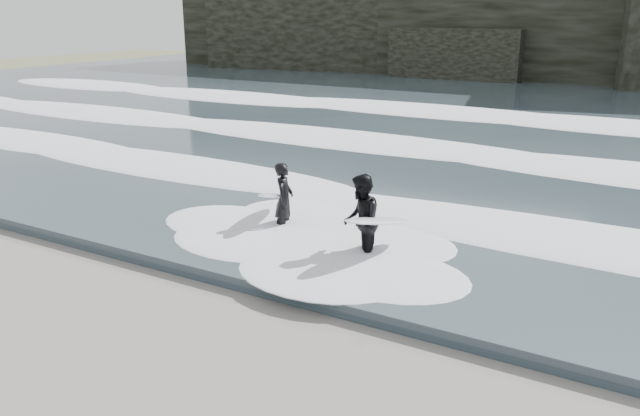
# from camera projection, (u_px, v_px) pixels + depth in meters

# --- Properties ---
(ground) EXTENTS (120.00, 120.00, 0.00)m
(ground) POSITION_uv_depth(u_px,v_px,m) (113.00, 360.00, 9.87)
(ground) COLOR olive
(ground) RESTS_ON ground
(sea) EXTENTS (90.00, 52.00, 0.30)m
(sea) POSITION_uv_depth(u_px,v_px,m) (525.00, 109.00, 33.81)
(sea) COLOR #303D44
(sea) RESTS_ON ground
(headland) EXTENTS (70.00, 9.00, 10.00)m
(headland) POSITION_uv_depth(u_px,v_px,m) (582.00, 14.00, 46.40)
(headland) COLOR black
(headland) RESTS_ON ground
(foam_near) EXTENTS (60.00, 3.20, 0.20)m
(foam_near) POSITION_uv_depth(u_px,v_px,m) (363.00, 196.00, 17.20)
(foam_near) COLOR white
(foam_near) RESTS_ON sea
(foam_mid) EXTENTS (60.00, 4.00, 0.24)m
(foam_mid) POSITION_uv_depth(u_px,v_px,m) (446.00, 149.00, 22.98)
(foam_mid) COLOR white
(foam_mid) RESTS_ON sea
(foam_far) EXTENTS (60.00, 4.80, 0.30)m
(foam_far) POSITION_uv_depth(u_px,v_px,m) (507.00, 114.00, 30.41)
(foam_far) COLOR white
(foam_far) RESTS_ON sea
(surfer_left) EXTENTS (1.35, 2.06, 1.82)m
(surfer_left) POSITION_uv_depth(u_px,v_px,m) (282.00, 199.00, 15.14)
(surfer_left) COLOR black
(surfer_left) RESTS_ON ground
(surfer_right) EXTENTS (1.49, 2.24, 2.02)m
(surfer_right) POSITION_uv_depth(u_px,v_px,m) (362.00, 221.00, 13.25)
(surfer_right) COLOR black
(surfer_right) RESTS_ON ground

